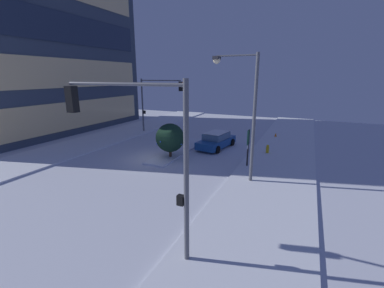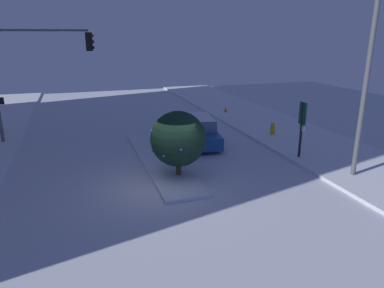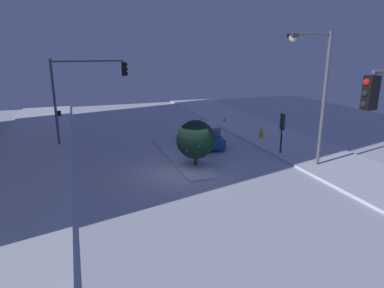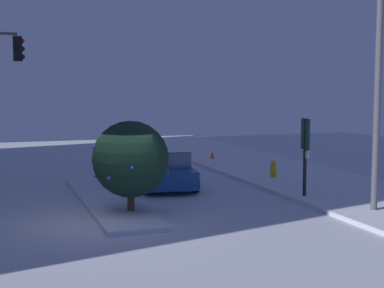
% 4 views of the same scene
% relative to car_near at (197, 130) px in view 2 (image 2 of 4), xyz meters
% --- Properties ---
extents(ground, '(52.00, 52.00, 0.00)m').
position_rel_car_near_xyz_m(ground, '(-5.08, 3.12, -0.71)').
color(ground, silver).
extents(curb_strip_near, '(52.00, 5.20, 0.14)m').
position_rel_car_near_xyz_m(curb_strip_near, '(-5.08, -5.86, -0.64)').
color(curb_strip_near, silver).
rests_on(curb_strip_near, ground).
extents(median_strip, '(9.00, 1.80, 0.14)m').
position_rel_car_near_xyz_m(median_strip, '(-2.36, 2.66, -0.64)').
color(median_strip, silver).
rests_on(median_strip, ground).
extents(car_near, '(4.98, 2.64, 1.49)m').
position_rel_car_near_xyz_m(car_near, '(0.00, 0.00, 0.00)').
color(car_near, '#19478C').
rests_on(car_near, ground).
extents(traffic_light_corner_far_right, '(0.32, 5.42, 6.24)m').
position_rel_car_near_xyz_m(traffic_light_corner_far_right, '(3.20, 8.23, 3.62)').
color(traffic_light_corner_far_right, '#565960').
rests_on(traffic_light_corner_far_right, ground).
extents(street_lamp_arched, '(0.56, 2.76, 7.83)m').
position_rel_car_near_xyz_m(street_lamp_arched, '(-6.88, -3.92, 4.37)').
color(street_lamp_arched, '#565960').
rests_on(street_lamp_arched, ground).
extents(fire_hydrant, '(0.48, 0.26, 0.85)m').
position_rel_car_near_xyz_m(fire_hydrant, '(-0.20, -4.69, -0.30)').
color(fire_hydrant, gold).
rests_on(fire_hydrant, ground).
extents(parking_info_sign, '(0.55, 0.12, 2.81)m').
position_rel_car_near_xyz_m(parking_info_sign, '(-4.17, -3.83, 1.08)').
color(parking_info_sign, black).
rests_on(parking_info_sign, ground).
extents(decorated_tree_median, '(2.35, 2.32, 2.87)m').
position_rel_car_near_xyz_m(decorated_tree_median, '(-4.55, 2.39, 1.00)').
color(decorated_tree_median, '#473323').
rests_on(decorated_tree_median, ground).
extents(construction_cone, '(0.36, 0.36, 0.55)m').
position_rel_car_near_xyz_m(construction_cone, '(6.52, -4.58, -0.44)').
color(construction_cone, orange).
rests_on(construction_cone, ground).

